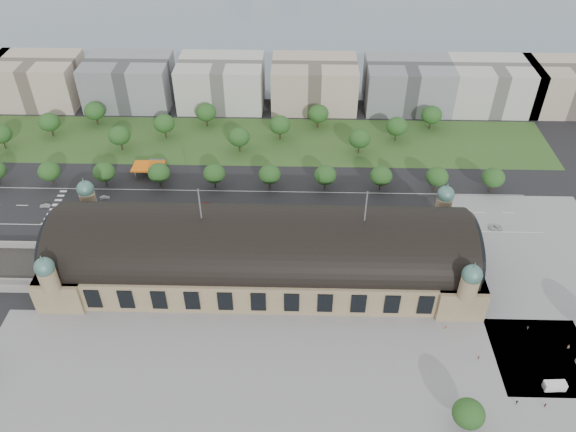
{
  "coord_description": "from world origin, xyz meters",
  "views": [
    {
      "loc": [
        12.94,
        -146.94,
        144.07
      ],
      "look_at": [
        8.88,
        16.13,
        14.0
      ],
      "focal_mm": 35.0,
      "sensor_mm": 36.0,
      "label": 1
    }
  ],
  "objects_px": {
    "traffic_car_4": "(238,212)",
    "parked_car_3": "(169,226)",
    "parked_car_5": "(174,226)",
    "petrol_station": "(153,166)",
    "parked_car_2": "(106,225)",
    "bus_east": "(321,216)",
    "pedestrian_5": "(569,347)",
    "parked_car_0": "(65,231)",
    "bus_mid": "(303,218)",
    "traffic_car_2": "(162,219)",
    "parked_car_4": "(169,233)",
    "parked_car_6": "(216,227)",
    "bus_west": "(212,214)",
    "pedestrian_3": "(545,405)",
    "pedestrian_0": "(446,328)",
    "pedestrian_4": "(516,403)",
    "traffic_car_3": "(207,204)",
    "parked_car_1": "(101,231)",
    "van_south": "(554,386)",
    "pedestrian_2": "(528,327)",
    "traffic_car_6": "(495,228)",
    "traffic_car_0": "(45,205)",
    "traffic_car_1": "(105,197)",
    "pedestrian_1": "(479,357)"
  },
  "relations": [
    {
      "from": "bus_east",
      "to": "pedestrian_5",
      "type": "relative_size",
      "value": 6.67
    },
    {
      "from": "traffic_car_4",
      "to": "parked_car_5",
      "type": "distance_m",
      "value": 26.53
    },
    {
      "from": "traffic_car_3",
      "to": "parked_car_0",
      "type": "xyz_separation_m",
      "value": [
        -54.08,
        -19.0,
        0.13
      ]
    },
    {
      "from": "parked_car_5",
      "to": "pedestrian_2",
      "type": "xyz_separation_m",
      "value": [
        125.85,
        -49.0,
        0.08
      ]
    },
    {
      "from": "bus_west",
      "to": "pedestrian_5",
      "type": "xyz_separation_m",
      "value": [
        121.77,
        -63.58,
        -0.75
      ]
    },
    {
      "from": "traffic_car_6",
      "to": "parked_car_2",
      "type": "xyz_separation_m",
      "value": [
        -155.99,
        -2.43,
        -0.01
      ]
    },
    {
      "from": "petrol_station",
      "to": "parked_car_2",
      "type": "xyz_separation_m",
      "value": [
        -10.53,
        -40.28,
        -2.25
      ]
    },
    {
      "from": "parked_car_4",
      "to": "pedestrian_0",
      "type": "xyz_separation_m",
      "value": [
        100.17,
        -46.02,
        0.03
      ]
    },
    {
      "from": "traffic_car_2",
      "to": "parked_car_5",
      "type": "xyz_separation_m",
      "value": [
        5.89,
        -4.69,
        -0.05
      ]
    },
    {
      "from": "pedestrian_0",
      "to": "pedestrian_5",
      "type": "relative_size",
      "value": 0.94
    },
    {
      "from": "traffic_car_4",
      "to": "pedestrian_0",
      "type": "distance_m",
      "value": 95.27
    },
    {
      "from": "bus_west",
      "to": "parked_car_3",
      "type": "bearing_deg",
      "value": 117.72
    },
    {
      "from": "pedestrian_3",
      "to": "pedestrian_0",
      "type": "bearing_deg",
      "value": -57.14
    },
    {
      "from": "bus_west",
      "to": "pedestrian_5",
      "type": "bearing_deg",
      "value": -112.74
    },
    {
      "from": "pedestrian_1",
      "to": "pedestrian_5",
      "type": "relative_size",
      "value": 0.97
    },
    {
      "from": "traffic_car_0",
      "to": "pedestrian_2",
      "type": "height_order",
      "value": "pedestrian_2"
    },
    {
      "from": "parked_car_3",
      "to": "traffic_car_1",
      "type": "bearing_deg",
      "value": -153.53
    },
    {
      "from": "parked_car_1",
      "to": "parked_car_5",
      "type": "distance_m",
      "value": 28.59
    },
    {
      "from": "traffic_car_0",
      "to": "traffic_car_4",
      "type": "relative_size",
      "value": 1.11
    },
    {
      "from": "pedestrian_1",
      "to": "traffic_car_4",
      "type": "bearing_deg",
      "value": 73.28
    },
    {
      "from": "pedestrian_2",
      "to": "traffic_car_4",
      "type": "bearing_deg",
      "value": 29.46
    },
    {
      "from": "parked_car_0",
      "to": "bus_mid",
      "type": "xyz_separation_m",
      "value": [
        94.78,
        9.11,
        0.91
      ]
    },
    {
      "from": "traffic_car_1",
      "to": "traffic_car_2",
      "type": "bearing_deg",
      "value": -124.6
    },
    {
      "from": "bus_west",
      "to": "pedestrian_4",
      "type": "height_order",
      "value": "bus_west"
    },
    {
      "from": "parked_car_4",
      "to": "parked_car_6",
      "type": "distance_m",
      "value": 18.79
    },
    {
      "from": "traffic_car_0",
      "to": "parked_car_2",
      "type": "relative_size",
      "value": 0.94
    },
    {
      "from": "traffic_car_1",
      "to": "traffic_car_4",
      "type": "bearing_deg",
      "value": -106.29
    },
    {
      "from": "petrol_station",
      "to": "traffic_car_6",
      "type": "distance_m",
      "value": 150.32
    },
    {
      "from": "pedestrian_5",
      "to": "petrol_station",
      "type": "bearing_deg",
      "value": -142.93
    },
    {
      "from": "parked_car_5",
      "to": "van_south",
      "type": "bearing_deg",
      "value": 25.55
    },
    {
      "from": "pedestrian_3",
      "to": "traffic_car_2",
      "type": "bearing_deg",
      "value": -39.54
    },
    {
      "from": "traffic_car_6",
      "to": "pedestrian_3",
      "type": "height_order",
      "value": "pedestrian_3"
    },
    {
      "from": "pedestrian_0",
      "to": "traffic_car_2",
      "type": "bearing_deg",
      "value": 162.28
    },
    {
      "from": "traffic_car_4",
      "to": "parked_car_3",
      "type": "height_order",
      "value": "parked_car_3"
    },
    {
      "from": "pedestrian_3",
      "to": "pedestrian_2",
      "type": "bearing_deg",
      "value": -104.43
    },
    {
      "from": "parked_car_3",
      "to": "pedestrian_3",
      "type": "xyz_separation_m",
      "value": [
        123.89,
        -77.94,
        0.05
      ]
    },
    {
      "from": "petrol_station",
      "to": "traffic_car_4",
      "type": "height_order",
      "value": "petrol_station"
    },
    {
      "from": "traffic_car_3",
      "to": "traffic_car_4",
      "type": "bearing_deg",
      "value": -115.73
    },
    {
      "from": "parked_car_0",
      "to": "bus_west",
      "type": "relative_size",
      "value": 0.41
    },
    {
      "from": "traffic_car_1",
      "to": "parked_car_4",
      "type": "relative_size",
      "value": 0.85
    },
    {
      "from": "parked_car_4",
      "to": "traffic_car_2",
      "type": "bearing_deg",
      "value": 174.4
    },
    {
      "from": "pedestrian_5",
      "to": "pedestrian_3",
      "type": "bearing_deg",
      "value": -54.72
    },
    {
      "from": "parked_car_6",
      "to": "bus_west",
      "type": "relative_size",
      "value": 0.4
    },
    {
      "from": "parked_car_6",
      "to": "bus_west",
      "type": "height_order",
      "value": "bus_west"
    },
    {
      "from": "parked_car_5",
      "to": "pedestrian_5",
      "type": "bearing_deg",
      "value": 32.61
    },
    {
      "from": "traffic_car_2",
      "to": "parked_car_4",
      "type": "bearing_deg",
      "value": 20.65
    },
    {
      "from": "parked_car_4",
      "to": "pedestrian_1",
      "type": "height_order",
      "value": "pedestrian_1"
    },
    {
      "from": "traffic_car_3",
      "to": "parked_car_5",
      "type": "xyz_separation_m",
      "value": [
        -11.24,
        -15.0,
        0.12
      ]
    },
    {
      "from": "pedestrian_0",
      "to": "pedestrian_1",
      "type": "xyz_separation_m",
      "value": [
        7.9,
        -11.5,
        0.02
      ]
    },
    {
      "from": "bus_mid",
      "to": "traffic_car_4",
      "type": "bearing_deg",
      "value": 77.37
    }
  ]
}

